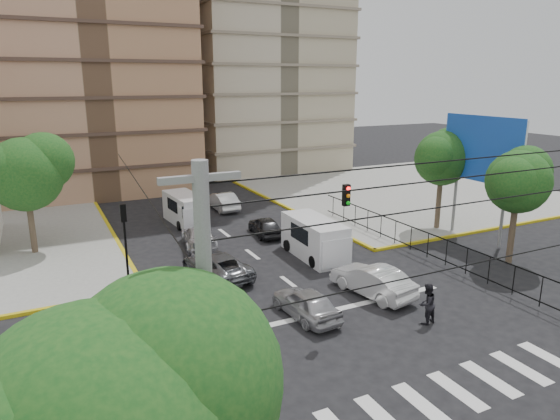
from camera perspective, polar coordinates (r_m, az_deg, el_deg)
ground at (r=22.82m, az=7.08°, el=-12.65°), size 160.00×160.00×0.00m
sidewalk_ne at (r=49.47m, az=13.76°, el=2.12°), size 26.00×26.00×0.15m
crosswalk_stripes at (r=18.84m, az=17.77°, el=-19.69°), size 12.00×2.40×0.01m
stop_line at (r=23.71m, az=5.46°, el=-11.49°), size 13.00×0.40×0.01m
park_fence at (r=31.28m, az=16.42°, el=-5.45°), size 0.10×22.50×1.66m
billboard at (r=34.76m, az=22.13°, el=6.25°), size 0.36×6.20×8.10m
tree_park_a at (r=31.35m, az=25.68°, el=3.24°), size 4.41×3.60×6.83m
tree_park_c at (r=36.63m, az=18.15°, el=5.92°), size 4.65×3.80×7.25m
tree_tudor at (r=33.22m, az=-26.99°, el=4.02°), size 5.39×4.40×7.43m
traffic_light_nw at (r=25.91m, az=-17.33°, el=-2.43°), size 0.28×0.22×4.40m
traffic_light_hanging at (r=19.19m, az=10.96°, el=0.76°), size 18.00×9.12×0.92m
utility_pole_sw at (r=9.92m, az=-8.10°, el=-20.20°), size 1.40×0.28×9.00m
van_right_lane at (r=30.02m, az=4.19°, el=-3.43°), size 2.18×5.24×2.34m
van_left_lane at (r=37.63m, az=-10.64°, el=-0.02°), size 2.30×5.03×2.20m
car_silver_front_left at (r=22.89m, az=2.99°, el=-10.56°), size 1.90×4.10×1.36m
car_white_front_right at (r=25.46m, az=10.49°, el=-7.91°), size 2.38×4.85×1.53m
car_grey_mid_left at (r=27.36m, az=-7.29°, el=-6.31°), size 3.05×5.31×1.40m
car_silver_rear_left at (r=32.40m, az=-9.26°, el=-3.05°), size 2.71×4.98×1.37m
car_darkgrey_mid_right at (r=34.43m, az=-1.71°, el=-1.85°), size 1.97×4.02×1.32m
car_white_rear_right at (r=41.53m, az=-6.61°, el=1.04°), size 1.57×4.47×1.47m
pedestrian_crosswalk at (r=23.11m, az=16.43°, el=-10.25°), size 1.00×0.83×1.86m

